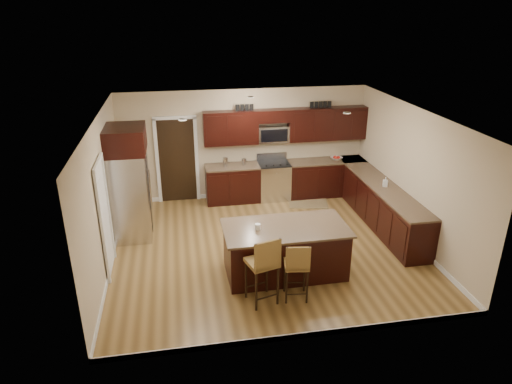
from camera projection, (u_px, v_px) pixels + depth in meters
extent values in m
plane|color=olive|center=(266.00, 247.00, 9.19)|extent=(6.00, 6.00, 0.00)
plane|color=silver|center=(267.00, 115.00, 8.15)|extent=(6.00, 6.00, 0.00)
plane|color=#C3B08D|center=(244.00, 144.00, 11.17)|extent=(6.00, 0.00, 6.00)
plane|color=#C3B08D|center=(103.00, 196.00, 8.18)|extent=(0.00, 5.50, 5.50)
plane|color=#C3B08D|center=(413.00, 175.00, 9.16)|extent=(0.00, 5.50, 5.50)
cube|color=black|center=(233.00, 184.00, 11.19)|extent=(1.30, 0.60, 0.88)
cube|color=black|center=(326.00, 178.00, 11.58)|extent=(1.94, 0.60, 0.88)
cube|color=black|center=(384.00, 208.00, 9.89)|extent=(0.60, 3.35, 0.88)
cube|color=brown|center=(232.00, 166.00, 11.01)|extent=(1.30, 0.63, 0.04)
cube|color=brown|center=(327.00, 161.00, 11.40)|extent=(1.94, 0.63, 0.04)
cube|color=brown|center=(386.00, 188.00, 9.71)|extent=(0.63, 3.35, 0.04)
cube|color=black|center=(231.00, 128.00, 10.78)|extent=(1.30, 0.33, 0.80)
cube|color=black|center=(327.00, 124.00, 11.17)|extent=(1.94, 0.33, 0.80)
cube|color=black|center=(273.00, 116.00, 10.85)|extent=(0.76, 0.33, 0.30)
cube|color=silver|center=(274.00, 181.00, 11.35)|extent=(0.76, 0.64, 0.90)
cube|color=black|center=(274.00, 164.00, 11.18)|extent=(0.76, 0.60, 0.03)
cube|color=black|center=(276.00, 186.00, 11.08)|extent=(0.65, 0.01, 0.45)
cube|color=silver|center=(272.00, 156.00, 11.38)|extent=(0.76, 0.05, 0.18)
cube|color=silver|center=(273.00, 134.00, 11.04)|extent=(0.76, 0.31, 0.40)
cube|color=black|center=(177.00, 161.00, 11.01)|extent=(0.85, 0.03, 2.06)
cube|color=white|center=(104.00, 220.00, 8.04)|extent=(0.03, 0.80, 2.04)
cube|color=black|center=(285.00, 251.00, 8.18)|extent=(2.11, 1.07, 0.88)
cube|color=brown|center=(286.00, 228.00, 8.00)|extent=(2.21, 1.17, 0.04)
cube|color=black|center=(284.00, 270.00, 8.33)|extent=(2.03, 0.99, 0.09)
cube|color=olive|center=(262.00, 262.00, 7.26)|extent=(0.56, 0.56, 0.06)
cube|color=olive|center=(268.00, 255.00, 7.00)|extent=(0.45, 0.16, 0.48)
cylinder|color=black|center=(252.00, 291.00, 7.20)|extent=(0.04, 0.04, 0.70)
cylinder|color=black|center=(276.00, 288.00, 7.26)|extent=(0.04, 0.04, 0.70)
cylinder|color=black|center=(248.00, 277.00, 7.55)|extent=(0.04, 0.04, 0.70)
cylinder|color=black|center=(271.00, 275.00, 7.62)|extent=(0.04, 0.04, 0.70)
cube|color=olive|center=(296.00, 264.00, 7.39)|extent=(0.44, 0.44, 0.06)
cube|color=olive|center=(298.00, 259.00, 7.15)|extent=(0.39, 0.09, 0.42)
cylinder|color=black|center=(288.00, 288.00, 7.34)|extent=(0.03, 0.03, 0.60)
cylinder|color=black|center=(308.00, 286.00, 7.39)|extent=(0.03, 0.03, 0.60)
cylinder|color=black|center=(283.00, 277.00, 7.64)|extent=(0.03, 0.03, 0.60)
cylinder|color=black|center=(303.00, 275.00, 7.70)|extent=(0.03, 0.03, 0.60)
cube|color=silver|center=(131.00, 195.00, 9.32)|extent=(0.72, 0.92, 1.84)
cube|color=black|center=(149.00, 194.00, 9.37)|extent=(0.01, 0.02, 1.75)
cylinder|color=silver|center=(150.00, 191.00, 9.27)|extent=(0.02, 0.02, 0.82)
cylinder|color=silver|center=(150.00, 188.00, 9.42)|extent=(0.02, 0.02, 0.82)
cube|color=black|center=(125.00, 140.00, 8.87)|extent=(0.78, 0.98, 0.51)
cube|color=brown|center=(308.00, 203.00, 11.19)|extent=(1.04, 0.80, 0.01)
imported|color=silver|center=(336.00, 158.00, 11.42)|extent=(0.37, 0.37, 0.07)
imported|color=#B2B2B2|center=(385.00, 182.00, 9.73)|extent=(0.12, 0.12, 0.21)
cylinder|color=silver|center=(225.00, 162.00, 10.94)|extent=(0.12, 0.12, 0.21)
cylinder|color=silver|center=(244.00, 162.00, 11.02)|extent=(0.11, 0.11, 0.16)
cylinder|color=white|center=(258.00, 227.00, 7.89)|extent=(0.10, 0.10, 0.10)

